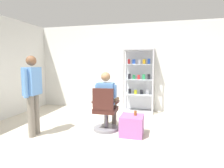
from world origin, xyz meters
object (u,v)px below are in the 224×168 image
Objects in this scene: seated_shopkeeper at (107,98)px; tea_glass at (135,113)px; display_cabinet_main at (139,80)px; office_chair at (105,113)px; standing_customer at (33,91)px; storage_crate at (132,125)px.

seated_shopkeeper is 0.75m from tea_glass.
display_cabinet_main reaches higher than office_chair.
standing_customer reaches higher than office_chair.
display_cabinet_main is at bearing 92.23° from storage_crate.
seated_shopkeeper is 0.79× the size of standing_customer.
office_chair is 10.30× the size of tea_glass.
seated_shopkeeper is (-0.53, -1.66, -0.26)m from display_cabinet_main.
storage_crate is at bearing -87.77° from display_cabinet_main.
display_cabinet_main is 1.96m from tea_glass.
office_chair is 0.59× the size of standing_customer.
standing_customer is at bearing -127.53° from display_cabinet_main.
standing_customer is (-1.95, -0.50, 0.73)m from storage_crate.
seated_shopkeeper is (-0.00, 0.16, 0.32)m from office_chair.
storage_crate is 4.95× the size of tea_glass.
tea_glass is at bearing 35.94° from storage_crate.
office_chair is 2.08× the size of storage_crate.
standing_customer is (-1.34, -0.78, 0.22)m from seated_shopkeeper.
standing_customer is (-1.87, -2.43, -0.03)m from display_cabinet_main.
seated_shopkeeper is 0.84m from storage_crate.
seated_shopkeeper reaches higher than storage_crate.
display_cabinet_main is 1.98m from office_chair.
tea_glass reaches higher than storage_crate.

